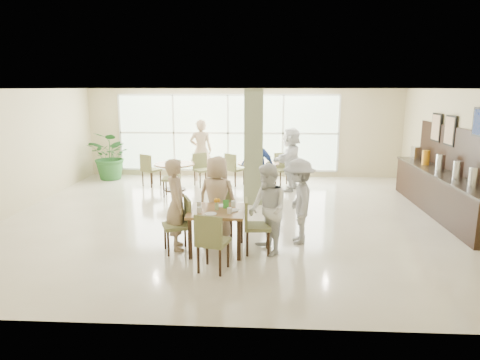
# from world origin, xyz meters

# --- Properties ---
(ground) EXTENTS (10.00, 10.00, 0.00)m
(ground) POSITION_xyz_m (0.00, 0.00, 0.00)
(ground) COLOR beige
(ground) RESTS_ON ground
(room_shell) EXTENTS (10.00, 10.00, 10.00)m
(room_shell) POSITION_xyz_m (0.00, 0.00, 1.70)
(room_shell) COLOR white
(room_shell) RESTS_ON ground
(window_bank) EXTENTS (7.00, 0.04, 7.00)m
(window_bank) POSITION_xyz_m (-0.50, 4.46, 1.40)
(window_bank) COLOR silver
(window_bank) RESTS_ON ground
(column) EXTENTS (0.45, 0.45, 2.80)m
(column) POSITION_xyz_m (0.40, 1.20, 1.40)
(column) COLOR #777B56
(column) RESTS_ON ground
(main_table) EXTENTS (0.96, 0.96, 0.75)m
(main_table) POSITION_xyz_m (-0.16, -2.04, 0.66)
(main_table) COLOR brown
(main_table) RESTS_ON ground
(round_table_left) EXTENTS (1.13, 1.13, 0.75)m
(round_table_left) POSITION_xyz_m (-1.84, 2.48, 0.58)
(round_table_left) COLOR brown
(round_table_left) RESTS_ON ground
(round_table_right) EXTENTS (1.17, 1.17, 0.75)m
(round_table_right) POSITION_xyz_m (0.50, 2.74, 0.59)
(round_table_right) COLOR brown
(round_table_right) RESTS_ON ground
(chairs_main_table) EXTENTS (1.94, 2.17, 0.95)m
(chairs_main_table) POSITION_xyz_m (-0.15, -2.08, 0.47)
(chairs_main_table) COLOR #636839
(chairs_main_table) RESTS_ON ground
(chairs_table_left) EXTENTS (2.13, 1.81, 0.95)m
(chairs_table_left) POSITION_xyz_m (-1.84, 2.55, 0.47)
(chairs_table_left) COLOR #636839
(chairs_table_left) RESTS_ON ground
(chairs_table_right) EXTENTS (2.03, 1.95, 0.95)m
(chairs_table_right) POSITION_xyz_m (0.55, 2.72, 0.47)
(chairs_table_right) COLOR #636839
(chairs_table_right) RESTS_ON ground
(tabletop_clutter) EXTENTS (0.75, 0.72, 0.21)m
(tabletop_clutter) POSITION_xyz_m (-0.13, -2.05, 0.81)
(tabletop_clutter) COLOR white
(tabletop_clutter) RESTS_ON main_table
(buffet_counter) EXTENTS (0.64, 4.70, 1.95)m
(buffet_counter) POSITION_xyz_m (4.70, 0.51, 0.55)
(buffet_counter) COLOR black
(buffet_counter) RESTS_ON ground
(framed_art_a) EXTENTS (0.05, 0.55, 0.70)m
(framed_art_a) POSITION_xyz_m (4.95, 1.00, 1.85)
(framed_art_a) COLOR black
(framed_art_a) RESTS_ON ground
(framed_art_b) EXTENTS (0.05, 0.55, 0.70)m
(framed_art_b) POSITION_xyz_m (4.95, 1.80, 1.85)
(framed_art_b) COLOR black
(framed_art_b) RESTS_ON ground
(potted_plant) EXTENTS (1.78, 1.78, 1.49)m
(potted_plant) POSITION_xyz_m (-4.08, 3.76, 0.75)
(potted_plant) COLOR #245C25
(potted_plant) RESTS_ON ground
(teen_left) EXTENTS (0.55, 0.68, 1.63)m
(teen_left) POSITION_xyz_m (-0.88, -1.96, 0.81)
(teen_left) COLOR tan
(teen_left) RESTS_ON ground
(teen_far) EXTENTS (0.85, 0.61, 1.58)m
(teen_far) POSITION_xyz_m (-0.23, -1.31, 0.79)
(teen_far) COLOR tan
(teen_far) RESTS_ON ground
(teen_right) EXTENTS (0.85, 0.94, 1.57)m
(teen_right) POSITION_xyz_m (0.72, -2.11, 0.79)
(teen_right) COLOR white
(teen_right) RESTS_ON ground
(teen_standing) EXTENTS (0.61, 1.03, 1.58)m
(teen_standing) POSITION_xyz_m (1.30, -1.55, 0.79)
(teen_standing) COLOR #A0A0A2
(teen_standing) RESTS_ON ground
(adult_a) EXTENTS (1.06, 0.85, 1.59)m
(adult_a) POSITION_xyz_m (0.49, 1.98, 0.80)
(adult_a) COLOR #3956AD
(adult_a) RESTS_ON ground
(adult_b) EXTENTS (1.23, 1.77, 1.76)m
(adult_b) POSITION_xyz_m (1.40, 2.62, 0.88)
(adult_b) COLOR white
(adult_b) RESTS_ON ground
(adult_standing) EXTENTS (0.73, 0.52, 1.89)m
(adult_standing) POSITION_xyz_m (-1.28, 3.77, 0.94)
(adult_standing) COLOR tan
(adult_standing) RESTS_ON ground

